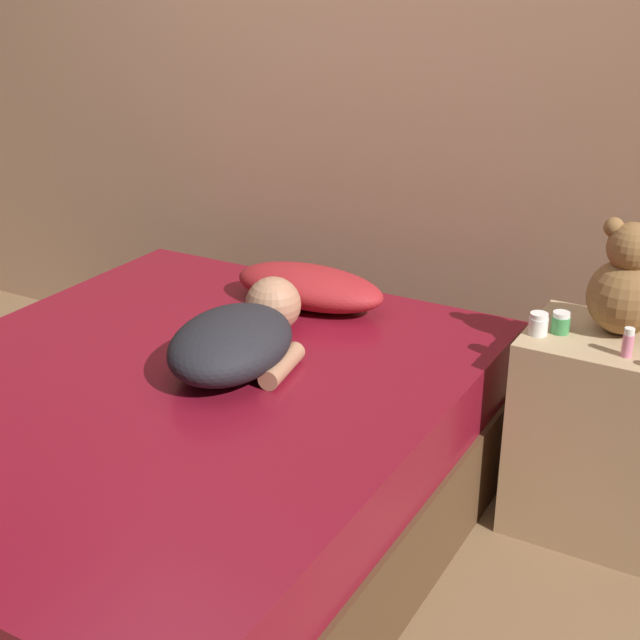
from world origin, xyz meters
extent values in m
plane|color=brown|center=(0.00, 0.00, 0.00)|extent=(12.00, 12.00, 0.00)
cube|color=tan|center=(0.00, 1.23, 1.30)|extent=(8.00, 0.06, 2.60)
cube|color=#4C331E|center=(0.00, 0.00, 0.16)|extent=(1.57, 1.90, 0.31)
cube|color=maroon|center=(0.00, 0.00, 0.42)|extent=(1.54, 1.86, 0.21)
cube|color=tan|center=(1.07, 0.69, 0.32)|extent=(0.45, 0.40, 0.63)
ellipsoid|color=maroon|center=(0.07, 0.70, 0.59)|extent=(0.55, 0.26, 0.13)
ellipsoid|color=black|center=(0.13, 0.15, 0.61)|extent=(0.40, 0.52, 0.17)
sphere|color=#A87556|center=(0.08, 0.46, 0.62)|extent=(0.18, 0.18, 0.18)
cylinder|color=#A87556|center=(0.27, 0.20, 0.56)|extent=(0.09, 0.22, 0.06)
sphere|color=brown|center=(1.09, 0.74, 0.74)|extent=(0.22, 0.22, 0.22)
sphere|color=brown|center=(1.09, 0.74, 0.89)|extent=(0.14, 0.14, 0.14)
sphere|color=brown|center=(1.03, 0.74, 0.94)|extent=(0.06, 0.06, 0.06)
cylinder|color=white|center=(0.89, 0.61, 0.66)|extent=(0.06, 0.06, 0.05)
cylinder|color=white|center=(0.89, 0.61, 0.69)|extent=(0.05, 0.05, 0.01)
cylinder|color=#3D8E4C|center=(0.94, 0.65, 0.66)|extent=(0.05, 0.05, 0.05)
cylinder|color=white|center=(0.94, 0.65, 0.69)|extent=(0.05, 0.05, 0.01)
cylinder|color=pink|center=(1.14, 0.58, 0.67)|extent=(0.03, 0.03, 0.06)
cylinder|color=white|center=(1.14, 0.58, 0.71)|extent=(0.03, 0.03, 0.02)
camera|label=1|loc=(1.50, -1.74, 1.68)|focal=50.00mm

